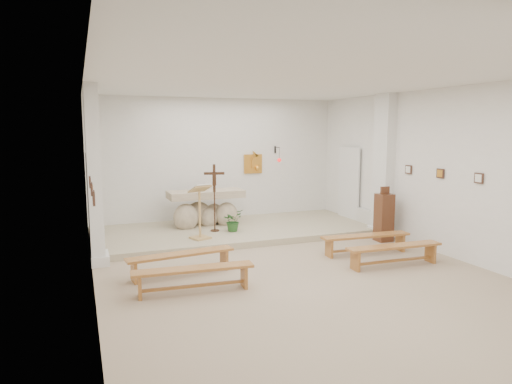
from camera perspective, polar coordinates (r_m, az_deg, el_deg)
name	(u,v)px	position (r m, az deg, el deg)	size (l,w,h in m)	color
ground	(296,274)	(8.59, 4.97, -10.12)	(7.00, 10.00, 0.00)	tan
wall_left	(90,189)	(7.37, -19.99, 0.39)	(0.02, 10.00, 3.50)	white
wall_right	(448,173)	(10.25, 22.90, 2.23)	(0.02, 10.00, 3.50)	white
wall_back	(218,161)	(12.86, -4.81, 3.85)	(7.00, 0.02, 3.50)	white
ceiling	(298,80)	(8.21, 5.27, 13.72)	(7.00, 10.00, 0.02)	silver
sanctuary_platform	(235,231)	(11.70, -2.64, -4.84)	(6.98, 3.00, 0.15)	tan
pilaster_left	(94,176)	(9.36, -19.56, 1.91)	(0.26, 0.55, 3.50)	white
pilaster_right	(384,166)	(11.69, 15.65, 3.18)	(0.26, 0.55, 3.50)	white
gold_wall_relief	(253,164)	(13.18, -0.38, 3.54)	(0.55, 0.04, 0.55)	gold
sanctuary_lamp	(279,158)	(13.20, 2.86, 4.23)	(0.11, 0.36, 0.44)	black
station_frame_left_front	(94,198)	(6.58, -19.63, -0.71)	(0.03, 0.20, 0.20)	#41271C
station_frame_left_mid	(92,189)	(7.58, -19.86, 0.36)	(0.03, 0.20, 0.20)	#41271C
station_frame_left_rear	(90,182)	(8.57, -20.05, 1.17)	(0.03, 0.20, 0.20)	#41271C
station_frame_right_front	(479,178)	(9.68, 26.09, 1.57)	(0.03, 0.20, 0.20)	#41271C
station_frame_right_mid	(440,173)	(10.38, 22.05, 2.17)	(0.03, 0.20, 0.20)	#41271C
station_frame_right_rear	(408,169)	(11.13, 18.53, 2.68)	(0.03, 0.20, 0.20)	#41271C
radiator_left	(94,242)	(10.30, -19.64, -5.95)	(0.10, 0.85, 0.52)	silver
radiator_right	(367,219)	(12.48, 13.69, -3.33)	(0.10, 0.85, 0.52)	silver
altar	(205,211)	(11.98, -6.38, -2.33)	(1.96, 0.91, 1.00)	beige
lectern	(200,212)	(10.46, -7.00, -2.46)	(0.55, 0.50, 1.28)	tan
crucifix_stand	(214,193)	(11.17, -5.22, -0.10)	(0.49, 0.22, 1.65)	#3A2012
potted_plant	(233,221)	(11.25, -2.91, -3.58)	(0.48, 0.41, 0.53)	#275923
donation_pedestal	(384,217)	(11.24, 15.70, -3.04)	(0.36, 0.36, 1.31)	#532C17
bench_left_front	(181,259)	(8.48, -9.34, -8.21)	(2.00, 0.56, 0.42)	#AD6F32
bench_right_front	(366,239)	(10.04, 13.55, -5.79)	(2.00, 0.46, 0.42)	#AD6F32
bench_left_second	(193,274)	(7.60, -7.84, -10.10)	(2.00, 0.46, 0.42)	#AD6F32
bench_right_second	(394,250)	(9.31, 16.89, -7.00)	(1.99, 0.41, 0.42)	#AD6F32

